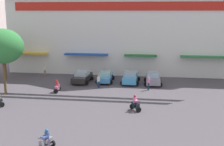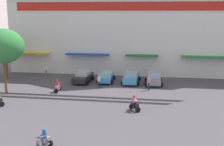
% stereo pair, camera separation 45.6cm
% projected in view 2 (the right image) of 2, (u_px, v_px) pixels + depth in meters
% --- Properties ---
extents(ground_plane, '(128.00, 128.00, 0.00)m').
position_uv_depth(ground_plane, '(133.00, 115.00, 27.44)').
color(ground_plane, '#4C464D').
extents(colonial_building, '(41.56, 18.91, 20.70)m').
position_uv_depth(colonial_building, '(147.00, 14.00, 48.70)').
color(colonial_building, silver).
rests_on(colonial_building, ground).
extents(plaza_tree_0, '(4.70, 4.04, 6.46)m').
position_uv_depth(plaza_tree_0, '(5.00, 47.00, 41.70)').
color(plaza_tree_0, brown).
rests_on(plaza_tree_0, ground).
extents(plaza_tree_2, '(4.82, 4.29, 7.54)m').
position_uv_depth(plaza_tree_2, '(3.00, 46.00, 33.56)').
color(plaza_tree_2, brown).
rests_on(plaza_tree_2, ground).
extents(parked_car_0, '(2.52, 4.51, 1.55)m').
position_uv_depth(parked_car_0, '(83.00, 77.00, 40.12)').
color(parked_car_0, black).
rests_on(parked_car_0, ground).
extents(parked_car_1, '(2.44, 4.43, 1.41)m').
position_uv_depth(parked_car_1, '(106.00, 77.00, 40.38)').
color(parked_car_1, '#428BC7').
rests_on(parked_car_1, ground).
extents(parked_car_2, '(2.45, 4.28, 1.54)m').
position_uv_depth(parked_car_2, '(131.00, 78.00, 39.56)').
color(parked_car_2, '#3F92C9').
rests_on(parked_car_2, ground).
extents(parked_car_3, '(2.48, 4.16, 1.53)m').
position_uv_depth(parked_car_3, '(154.00, 79.00, 38.95)').
color(parked_car_3, gray).
rests_on(parked_car_3, ground).
extents(scooter_rider_0, '(0.99, 1.41, 1.52)m').
position_uv_depth(scooter_rider_0, '(44.00, 141.00, 20.57)').
color(scooter_rider_0, black).
rests_on(scooter_rider_0, ground).
extents(scooter_rider_1, '(0.61, 1.47, 1.51)m').
position_uv_depth(scooter_rider_1, '(57.00, 87.00, 35.39)').
color(scooter_rider_1, black).
rests_on(scooter_rider_1, ground).
extents(scooter_rider_3, '(1.19, 1.35, 1.55)m').
position_uv_depth(scooter_rider_3, '(135.00, 104.00, 28.65)').
color(scooter_rider_3, black).
rests_on(scooter_rider_3, ground).
extents(pedestrian_1, '(0.44, 0.44, 1.59)m').
position_uv_depth(pedestrian_1, '(99.00, 81.00, 37.36)').
color(pedestrian_1, '#1A2949').
rests_on(pedestrian_1, ground).
extents(pedestrian_2, '(0.49, 0.49, 1.65)m').
position_uv_depth(pedestrian_2, '(46.00, 70.00, 44.21)').
color(pedestrian_2, '#7A6559').
rests_on(pedestrian_2, ground).
extents(pedestrian_4, '(0.33, 0.33, 1.67)m').
position_uv_depth(pedestrian_4, '(149.00, 83.00, 36.02)').
color(pedestrian_4, '#1A293F').
rests_on(pedestrian_4, ground).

